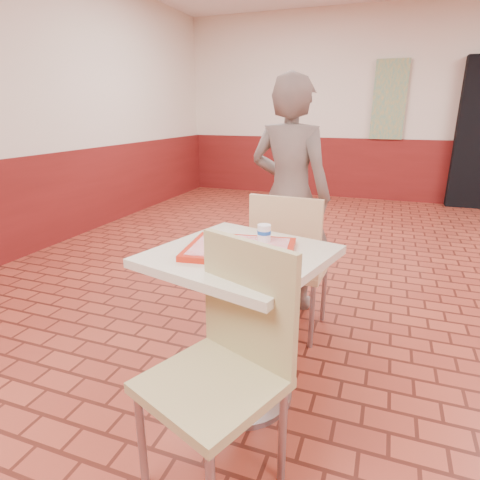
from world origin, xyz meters
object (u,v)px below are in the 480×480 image
(chair_main_back, at_px, (289,259))
(ring_donut, at_px, (227,239))
(paper_cup, at_px, (264,233))
(long_john_donut, at_px, (242,245))
(serving_tray, at_px, (240,249))
(main_table, at_px, (240,302))
(customer, at_px, (289,196))
(chair_main_front, at_px, (227,356))

(chair_main_back, bearing_deg, ring_donut, 78.84)
(paper_cup, bearing_deg, ring_donut, -153.97)
(chair_main_back, relative_size, long_john_donut, 6.82)
(serving_tray, height_order, paper_cup, paper_cup)
(long_john_donut, bearing_deg, ring_donut, 145.37)
(main_table, relative_size, ring_donut, 7.40)
(customer, xyz_separation_m, paper_cup, (0.12, -1.06, 0.03))
(ring_donut, relative_size, paper_cup, 1.30)
(serving_tray, xyz_separation_m, paper_cup, (0.09, 0.11, 0.06))
(chair_main_front, bearing_deg, paper_cup, 115.18)
(chair_main_front, height_order, ring_donut, chair_main_front)
(chair_main_back, xyz_separation_m, long_john_donut, (-0.06, -0.73, 0.32))
(customer, bearing_deg, serving_tray, 102.75)
(ring_donut, bearing_deg, chair_main_back, 76.34)
(serving_tray, xyz_separation_m, long_john_donut, (0.03, -0.04, 0.03))
(serving_tray, xyz_separation_m, ring_donut, (-0.08, 0.03, 0.03))
(serving_tray, bearing_deg, chair_main_back, 83.02)
(main_table, distance_m, paper_cup, 0.36)
(main_table, distance_m, chair_main_back, 0.69)
(chair_main_back, relative_size, paper_cup, 11.54)
(main_table, relative_size, paper_cup, 9.61)
(chair_main_front, bearing_deg, customer, 117.63)
(main_table, distance_m, ring_donut, 0.32)
(long_john_donut, bearing_deg, main_table, 122.60)
(serving_tray, height_order, ring_donut, ring_donut)
(long_john_donut, bearing_deg, customer, 93.14)
(paper_cup, bearing_deg, chair_main_front, -87.05)
(ring_donut, height_order, long_john_donut, long_john_donut)
(chair_main_back, relative_size, serving_tray, 1.94)
(main_table, height_order, chair_main_back, chair_main_back)
(chair_main_back, distance_m, customer, 0.58)
(paper_cup, bearing_deg, chair_main_back, 90.18)
(ring_donut, xyz_separation_m, long_john_donut, (0.10, -0.07, 0.00))
(chair_main_front, xyz_separation_m, ring_donut, (-0.19, 0.49, 0.30))
(customer, height_order, serving_tray, customer)
(chair_main_back, height_order, paper_cup, chair_main_back)
(serving_tray, bearing_deg, long_john_donut, -57.40)
(main_table, xyz_separation_m, chair_main_front, (0.12, -0.46, 0.01))
(chair_main_front, xyz_separation_m, chair_main_back, (-0.03, 1.15, -0.01))
(customer, relative_size, paper_cup, 20.25)
(paper_cup, bearing_deg, main_table, -128.66)
(main_table, relative_size, long_john_donut, 5.69)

